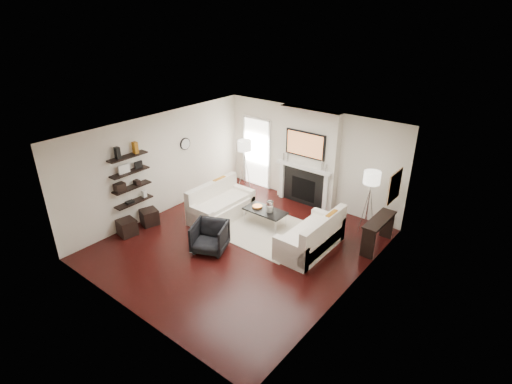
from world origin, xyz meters
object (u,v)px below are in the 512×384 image
Objects in this scene: loveseat_left_base at (222,210)px; coffee_table at (265,211)px; lamp_left_shade at (244,145)px; ottoman_near at (149,217)px; armchair at (210,236)px; lamp_right_shade at (372,178)px; loveseat_right_base at (310,241)px.

loveseat_left_base and coffee_table have the same top height.
ottoman_near is at bearing -101.32° from lamp_left_shade.
armchair reaches higher than loveseat_left_base.
lamp_right_shade is at bearing 27.20° from armchair.
ottoman_near is (-2.09, -0.10, -0.18)m from armchair.
armchair is 1.90× the size of ottoman_near.
armchair is at bearing -99.06° from coffee_table.
loveseat_left_base is at bearing -160.91° from coffee_table.
armchair is at bearing 2.76° from ottoman_near.
lamp_right_shade is at bearing 0.78° from lamp_left_shade.
lamp_left_shade reaches higher than loveseat_right_base.
lamp_left_shade is at bearing 91.85° from armchair.
loveseat_left_base is 3.93m from lamp_right_shade.
ottoman_near is (-1.21, -1.43, -0.01)m from loveseat_left_base.
loveseat_left_base is at bearing -70.42° from lamp_left_shade.
lamp_left_shade is at bearing -179.22° from lamp_right_shade.
lamp_right_shade is at bearing 34.88° from ottoman_near.
loveseat_left_base is 1.23m from coffee_table.
ottoman_near is at bearing -142.31° from coffee_table.
loveseat_right_base is 2.31m from armchair.
loveseat_right_base is 1.64× the size of coffee_table.
ottoman_near is (-2.36, -1.82, -0.20)m from coffee_table.
loveseat_left_base is at bearing -152.45° from lamp_right_shade.
coffee_table is 2.75× the size of ottoman_near.
loveseat_left_base is 4.50× the size of lamp_left_shade.
armchair is at bearing -128.59° from lamp_right_shade.
loveseat_left_base is at bearing 99.08° from armchair.
loveseat_right_base is 4.17m from ottoman_near.
lamp_right_shade is (2.16, 1.33, 1.05)m from coffee_table.
loveseat_right_base reaches higher than ottoman_near.
ottoman_near is (-4.52, -3.15, -1.25)m from lamp_right_shade.
ottoman_near is (-3.87, -1.56, -0.01)m from loveseat_right_base.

